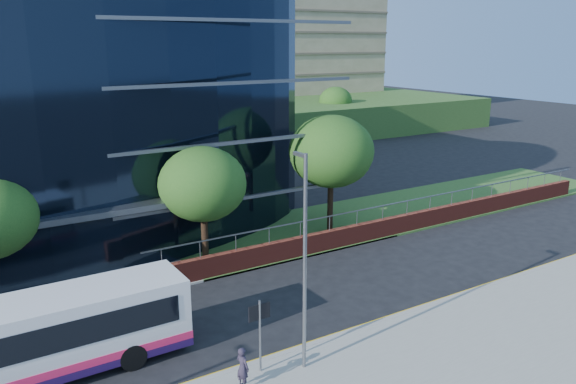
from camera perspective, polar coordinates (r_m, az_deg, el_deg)
grass_verge at (r=41.68m, az=12.39°, el=-1.57°), size 36.00×8.00×0.12m
retaining_wall at (r=36.32m, az=11.92°, el=-3.12°), size 34.00×0.40×2.11m
apartment_block at (r=82.95m, az=-6.15°, el=14.56°), size 60.00×42.00×30.00m
street_sign at (r=20.45m, az=-2.90°, el=-12.94°), size 0.85×0.09×2.80m
tree_far_c at (r=29.59m, az=-8.67°, el=0.79°), size 4.62×4.62×6.51m
tree_far_d at (r=34.66m, az=4.42°, el=4.12°), size 5.28×5.28×7.44m
tree_dist_e at (r=64.37m, az=-5.71°, el=8.57°), size 4.62×4.62×6.51m
tree_dist_f at (r=74.42m, az=4.85°, el=9.21°), size 4.29×4.29×6.05m
streetlight_east at (r=19.73m, az=1.68°, el=-6.67°), size 0.15×0.77×8.00m
city_bus at (r=22.25m, az=-24.54°, el=-13.51°), size 11.26×2.66×3.04m
pedestrian at (r=20.26m, az=-4.63°, el=-17.34°), size 0.49×0.62×1.51m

